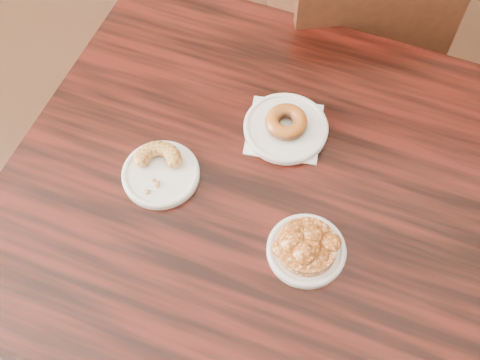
{
  "coord_description": "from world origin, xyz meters",
  "views": [
    {
      "loc": [
        0.11,
        -0.48,
        1.79
      ],
      "look_at": [
        0.1,
        0.1,
        0.8
      ],
      "focal_mm": 45.0,
      "sensor_mm": 36.0,
      "label": 1
    }
  ],
  "objects_px": {
    "apple_fritter": "(307,245)",
    "cruller_fragment": "(160,169)",
    "chair_far": "(344,48)",
    "glazed_donut": "(286,122)",
    "cafe_table": "(250,261)"
  },
  "relations": [
    {
      "from": "apple_fritter",
      "to": "glazed_donut",
      "type": "bearing_deg",
      "value": 97.39
    },
    {
      "from": "cafe_table",
      "to": "chair_far",
      "type": "distance_m",
      "value": 0.72
    },
    {
      "from": "chair_far",
      "to": "cafe_table",
      "type": "bearing_deg",
      "value": 59.57
    },
    {
      "from": "glazed_donut",
      "to": "cruller_fragment",
      "type": "relative_size",
      "value": 0.8
    },
    {
      "from": "apple_fritter",
      "to": "cruller_fragment",
      "type": "distance_m",
      "value": 0.33
    },
    {
      "from": "cafe_table",
      "to": "glazed_donut",
      "type": "bearing_deg",
      "value": 84.22
    },
    {
      "from": "cafe_table",
      "to": "glazed_donut",
      "type": "xyz_separation_m",
      "value": [
        0.07,
        0.14,
        0.41
      ]
    },
    {
      "from": "cafe_table",
      "to": "glazed_donut",
      "type": "distance_m",
      "value": 0.44
    },
    {
      "from": "chair_far",
      "to": "glazed_donut",
      "type": "relative_size",
      "value": 10.21
    },
    {
      "from": "cafe_table",
      "to": "glazed_donut",
      "type": "height_order",
      "value": "glazed_donut"
    },
    {
      "from": "cafe_table",
      "to": "apple_fritter",
      "type": "distance_m",
      "value": 0.44
    },
    {
      "from": "cafe_table",
      "to": "cruller_fragment",
      "type": "distance_m",
      "value": 0.44
    },
    {
      "from": "glazed_donut",
      "to": "apple_fritter",
      "type": "relative_size",
      "value": 0.58
    },
    {
      "from": "cruller_fragment",
      "to": "apple_fritter",
      "type": "bearing_deg",
      "value": -28.75
    },
    {
      "from": "glazed_donut",
      "to": "cafe_table",
      "type": "bearing_deg",
      "value": -115.26
    }
  ]
}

